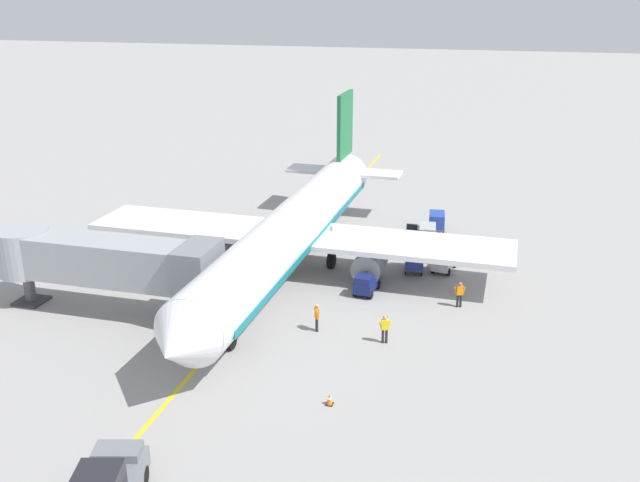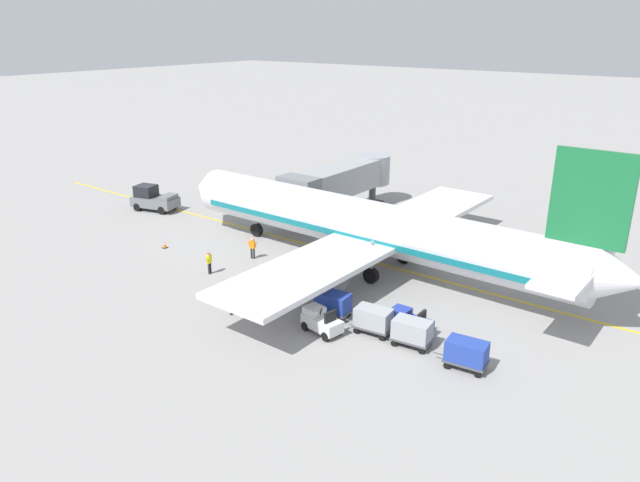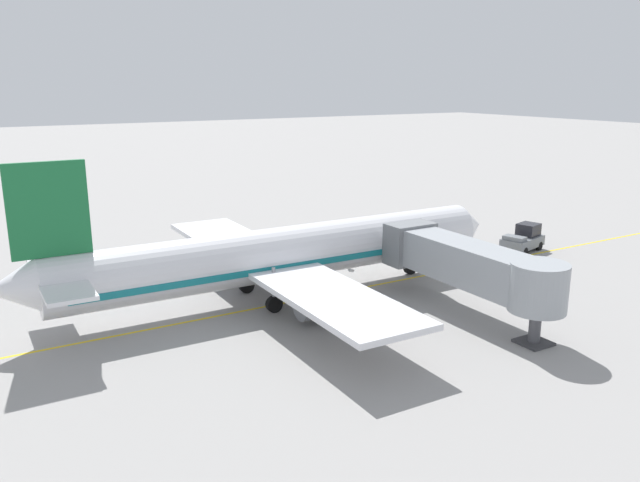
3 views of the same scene
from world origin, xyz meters
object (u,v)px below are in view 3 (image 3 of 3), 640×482
Objects in this scene: jet_bridge at (469,264)px; pushback_tractor at (523,239)px; baggage_cart_tail_end at (86,278)px; baggage_cart_second_in_train at (166,268)px; baggage_tug_spare at (272,265)px; parked_airliner at (281,255)px; ground_crew_marshaller at (326,245)px; baggage_cart_third_in_train at (134,273)px; baggage_tug_lead at (149,278)px; ground_crew_loader at (247,245)px; baggage_tug_trailing at (190,261)px; ground_crew_wing_walker at (347,256)px; baggage_cart_front at (206,263)px; safety_cone_nose_left at (398,246)px.

jet_bridge reaches higher than pushback_tractor.
baggage_cart_tail_end is at bearing -130.68° from jet_bridge.
baggage_cart_second_in_train is at bearing -139.83° from jet_bridge.
pushback_tractor is at bearing 120.91° from jet_bridge.
baggage_tug_spare is at bearing -154.50° from jet_bridge.
parked_airliner is 22.03× the size of ground_crew_marshaller.
parked_airliner reaches higher than baggage_cart_third_in_train.
baggage_tug_lead is 1.48× the size of ground_crew_loader.
parked_airliner is 7.73× the size of pushback_tractor.
baggage_cart_third_in_train is (-17.47, -17.31, -2.51)m from jet_bridge.
jet_bridge reaches higher than ground_crew_loader.
baggage_tug_trailing is at bearing -130.77° from baggage_tug_spare.
ground_crew_wing_walker is (3.19, 15.54, 0.24)m from baggage_tug_lead.
baggage_cart_front is (-1.00, 4.83, 0.24)m from baggage_tug_lead.
pushback_tractor is 8.17× the size of safety_cone_nose_left.
parked_airliner is 17.02m from safety_cone_nose_left.
pushback_tractor is 31.56m from baggage_cart_second_in_train.
baggage_cart_front is 11.15m from ground_crew_marshaller.
baggage_tug_spare is 6.96m from ground_crew_marshaller.
baggage_cart_second_in_train is at bearing -94.89° from safety_cone_nose_left.
pushback_tractor is 24.91m from ground_crew_loader.
baggage_cart_tail_end is at bearing -126.70° from parked_airliner.
pushback_tractor is 1.63× the size of baggage_cart_third_in_train.
baggage_cart_front is 1.75× the size of ground_crew_loader.
baggage_cart_second_in_train is 21.25m from safety_cone_nose_left.
baggage_tug_spare is 5.26m from baggage_cart_front.
safety_cone_nose_left is at bearing 79.21° from baggage_tug_trailing.
ground_crew_marshaller reaches higher than baggage_cart_front.
baggage_tug_trailing is 3.07m from baggage_cart_second_in_train.
baggage_tug_spare is 1.54× the size of ground_crew_loader.
parked_airliner is at bearing -19.64° from baggage_tug_spare.
jet_bridge is 8.56× the size of ground_crew_loader.
baggage_cart_second_in_train is 14.29m from ground_crew_marshaller.
baggage_tug_trailing is (-10.16, -3.23, -2.47)m from parked_airliner.
baggage_cart_tail_end is at bearing -91.87° from ground_crew_marshaller.
baggage_tug_spare is (-5.36, -22.73, -0.39)m from pushback_tractor.
baggage_tug_spare is (-14.75, -7.04, -2.74)m from jet_bridge.
baggage_cart_front is at bearing -162.27° from parked_airliner.
ground_crew_loader is at bearing -144.70° from ground_crew_wing_walker.
baggage_cart_tail_end is at bearing -103.02° from pushback_tractor.
parked_airliner reaches higher than ground_crew_loader.
baggage_cart_second_in_train is 1.00× the size of baggage_cart_third_in_train.
baggage_tug_lead is 0.85× the size of baggage_cart_third_in_train.
ground_crew_wing_walker reaches higher than baggage_cart_second_in_train.
baggage_cart_front is 11.50m from ground_crew_wing_walker.
ground_crew_loader reaches higher than baggage_cart_front.
baggage_cart_front is (2.02, 0.63, 0.24)m from baggage_tug_trailing.
baggage_tug_trailing is 0.90× the size of baggage_cart_third_in_train.
baggage_tug_lead is 9.56m from baggage_tug_spare.
parked_airliner is 12.59× the size of baggage_cart_third_in_train.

